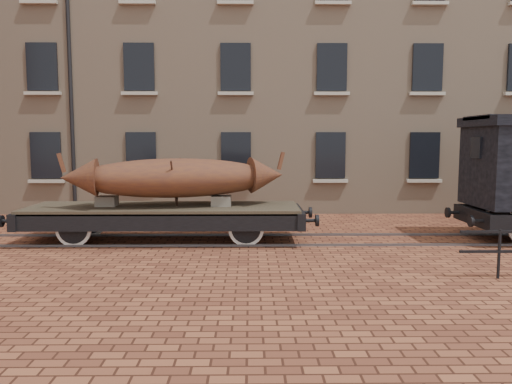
{
  "coord_description": "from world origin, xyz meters",
  "views": [
    {
      "loc": [
        -1.98,
        -13.52,
        2.77
      ],
      "look_at": [
        -1.81,
        0.5,
        1.3
      ],
      "focal_mm": 35.0,
      "sensor_mm": 36.0,
      "label": 1
    }
  ],
  "objects": [
    {
      "name": "warehouse_cream",
      "position": [
        3.0,
        9.99,
        7.0
      ],
      "size": [
        40.0,
        10.19,
        14.0
      ],
      "color": "tan",
      "rests_on": "ground"
    },
    {
      "name": "iron_boat",
      "position": [
        -3.99,
        -0.0,
        1.75
      ],
      "size": [
        6.04,
        2.62,
        1.47
      ],
      "color": "brown",
      "rests_on": "flatcar_wagon"
    },
    {
      "name": "ground",
      "position": [
        0.0,
        0.0,
        0.0
      ],
      "size": [
        90.0,
        90.0,
        0.0
      ],
      "primitive_type": "plane",
      "color": "brown"
    },
    {
      "name": "rail_track",
      "position": [
        0.0,
        0.0,
        0.03
      ],
      "size": [
        30.0,
        1.52,
        0.06
      ],
      "color": "#59595E",
      "rests_on": "ground"
    },
    {
      "name": "flatcar_wagon",
      "position": [
        -4.33,
        0.0,
        0.78
      ],
      "size": [
        8.26,
        2.24,
        1.25
      ],
      "color": "#43382A",
      "rests_on": "ground"
    }
  ]
}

